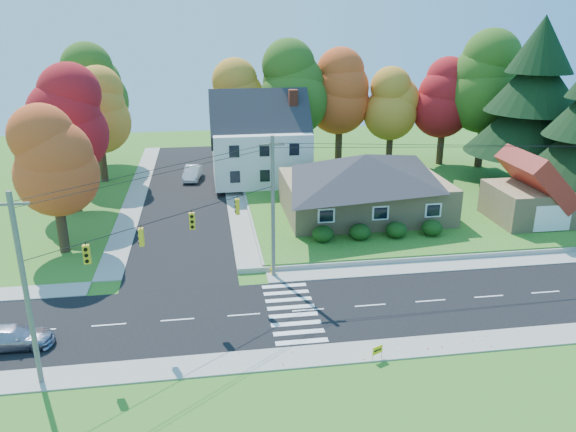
% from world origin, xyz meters
% --- Properties ---
extents(ground, '(120.00, 120.00, 0.00)m').
position_xyz_m(ground, '(0.00, 0.00, 0.00)').
color(ground, '#3D7923').
extents(road_main, '(90.00, 8.00, 0.02)m').
position_xyz_m(road_main, '(0.00, 0.00, 0.01)').
color(road_main, black).
rests_on(road_main, ground).
extents(road_cross, '(8.00, 44.00, 0.02)m').
position_xyz_m(road_cross, '(-8.00, 26.00, 0.01)').
color(road_cross, black).
rests_on(road_cross, ground).
extents(sidewalk_north, '(90.00, 2.00, 0.08)m').
position_xyz_m(sidewalk_north, '(0.00, 5.00, 0.04)').
color(sidewalk_north, '#9C9A90').
rests_on(sidewalk_north, ground).
extents(sidewalk_south, '(90.00, 2.00, 0.08)m').
position_xyz_m(sidewalk_south, '(0.00, -5.00, 0.04)').
color(sidewalk_south, '#9C9A90').
rests_on(sidewalk_south, ground).
extents(lawn, '(30.00, 30.00, 0.50)m').
position_xyz_m(lawn, '(13.00, 21.00, 0.25)').
color(lawn, '#3D7923').
rests_on(lawn, ground).
extents(ranch_house, '(14.60, 10.60, 5.40)m').
position_xyz_m(ranch_house, '(8.00, 16.00, 3.27)').
color(ranch_house, tan).
rests_on(ranch_house, lawn).
extents(colonial_house, '(10.40, 8.40, 9.60)m').
position_xyz_m(colonial_house, '(0.04, 28.00, 4.58)').
color(colonial_house, silver).
rests_on(colonial_house, lawn).
extents(garage, '(7.30, 6.30, 4.60)m').
position_xyz_m(garage, '(22.00, 11.99, 2.84)').
color(garage, tan).
rests_on(garage, lawn).
extents(hedge_row, '(10.70, 1.70, 1.27)m').
position_xyz_m(hedge_row, '(7.50, 9.80, 1.14)').
color(hedge_row, '#163A10').
rests_on(hedge_row, lawn).
extents(traffic_infrastructure, '(38.10, 10.66, 10.00)m').
position_xyz_m(traffic_infrastructure, '(-0.15, 1.35, 5.15)').
color(traffic_infrastructure, '#666059').
rests_on(traffic_infrastructure, ground).
extents(tree_lot_0, '(6.72, 6.72, 12.51)m').
position_xyz_m(tree_lot_0, '(-2.00, 34.00, 8.31)').
color(tree_lot_0, '#3F2A19').
rests_on(tree_lot_0, lawn).
extents(tree_lot_1, '(7.84, 7.84, 14.60)m').
position_xyz_m(tree_lot_1, '(4.00, 33.00, 9.61)').
color(tree_lot_1, '#3F2A19').
rests_on(tree_lot_1, lawn).
extents(tree_lot_2, '(7.28, 7.28, 13.56)m').
position_xyz_m(tree_lot_2, '(10.00, 34.00, 8.96)').
color(tree_lot_2, '#3F2A19').
rests_on(tree_lot_2, lawn).
extents(tree_lot_3, '(6.16, 6.16, 11.47)m').
position_xyz_m(tree_lot_3, '(16.00, 33.00, 7.65)').
color(tree_lot_3, '#3F2A19').
rests_on(tree_lot_3, lawn).
extents(tree_lot_4, '(6.72, 6.72, 12.51)m').
position_xyz_m(tree_lot_4, '(22.00, 32.00, 8.31)').
color(tree_lot_4, '#3F2A19').
rests_on(tree_lot_4, lawn).
extents(tree_lot_5, '(8.40, 8.40, 15.64)m').
position_xyz_m(tree_lot_5, '(26.00, 30.00, 10.27)').
color(tree_lot_5, '#3F2A19').
rests_on(tree_lot_5, lawn).
extents(conifer_east_a, '(12.80, 12.80, 16.96)m').
position_xyz_m(conifer_east_a, '(27.00, 22.00, 9.39)').
color(conifer_east_a, '#3F2A19').
rests_on(conifer_east_a, lawn).
extents(tree_west_0, '(6.16, 6.16, 11.47)m').
position_xyz_m(tree_west_0, '(-17.00, 12.00, 7.15)').
color(tree_west_0, '#3F2A19').
rests_on(tree_west_0, ground).
extents(tree_west_1, '(7.28, 7.28, 13.56)m').
position_xyz_m(tree_west_1, '(-18.00, 22.00, 8.46)').
color(tree_west_1, '#3F2A19').
rests_on(tree_west_1, ground).
extents(tree_west_2, '(6.72, 6.72, 12.51)m').
position_xyz_m(tree_west_2, '(-17.00, 32.00, 7.81)').
color(tree_west_2, '#3F2A19').
rests_on(tree_west_2, ground).
extents(tree_west_3, '(7.84, 7.84, 14.60)m').
position_xyz_m(tree_west_3, '(-19.00, 40.00, 9.11)').
color(tree_west_3, '#3F2A19').
rests_on(tree_west_3, ground).
extents(silver_sedan, '(4.26, 1.77, 1.23)m').
position_xyz_m(silver_sedan, '(-16.78, -1.63, 0.64)').
color(silver_sedan, '#A3A4BA').
rests_on(silver_sedan, road_main).
extents(white_car, '(2.27, 4.81, 1.52)m').
position_xyz_m(white_car, '(-7.35, 31.09, 0.78)').
color(white_car, silver).
rests_on(white_car, road_cross).
extents(fire_hydrant, '(0.44, 0.34, 0.76)m').
position_xyz_m(fire_hydrant, '(-1.52, 5.48, 0.36)').
color(fire_hydrant, yellow).
rests_on(fire_hydrant, ground).
extents(yard_sign, '(0.63, 0.31, 0.85)m').
position_xyz_m(yard_sign, '(2.65, -5.84, 0.61)').
color(yard_sign, black).
rests_on(yard_sign, ground).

